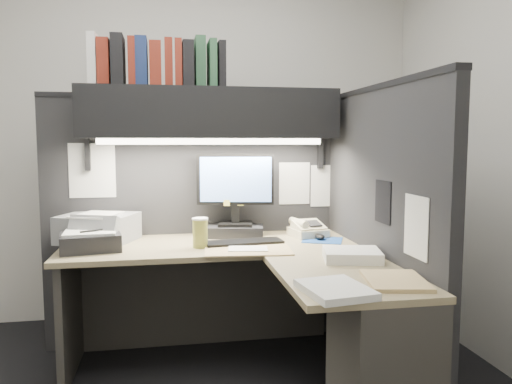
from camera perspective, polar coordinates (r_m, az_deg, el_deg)
wall_back at (r=3.84m, az=-8.11°, el=6.04°), size 3.50×0.04×2.70m
wall_front at (r=0.85m, az=-0.14°, el=7.25°), size 3.50×0.04×2.70m
partition_back at (r=3.32m, az=-7.07°, el=-3.44°), size 1.90×0.06×1.60m
partition_right at (r=2.81m, az=13.67°, el=-5.23°), size 0.06×1.50×1.60m
desk at (r=2.56m, az=3.43°, el=-14.44°), size 1.70×1.53×0.73m
overhead_shelf at (r=3.10m, az=-5.27°, el=8.92°), size 1.55×0.34×0.30m
task_light_tube at (r=2.96m, az=-5.00°, el=5.78°), size 1.32×0.04×0.04m
monitor at (r=3.15m, az=-2.37°, el=-1.35°), size 0.48×0.27×0.52m
keyboard at (r=2.93m, az=-1.38°, el=-5.80°), size 0.46×0.19×0.02m
mousepad at (r=3.07m, az=7.60°, el=-5.47°), size 0.30×0.29×0.00m
mouse at (r=3.08m, az=7.31°, el=-5.09°), size 0.06×0.09×0.03m
telephone at (r=3.19m, az=5.97°, el=-4.33°), size 0.24×0.25×0.08m
coffee_cup at (r=2.85m, az=-6.40°, el=-4.76°), size 0.10×0.10×0.16m
printer at (r=3.16m, az=-17.59°, el=-3.93°), size 0.51×0.47×0.16m
notebook_stack at (r=2.92m, az=-18.40°, el=-5.40°), size 0.36×0.31×0.10m
open_folder at (r=2.77m, az=-0.93°, el=-6.63°), size 0.50×0.35×0.01m
paper_stack_a at (r=2.59m, az=10.90°, el=-7.08°), size 0.33×0.29×0.05m
paper_stack_b at (r=2.04m, az=9.05°, el=-10.96°), size 0.28×0.33×0.03m
manila_stack at (r=2.24m, az=15.62°, el=-9.72°), size 0.30×0.35×0.02m
binder_row at (r=3.13m, az=-11.31°, el=14.16°), size 0.79×0.26×0.30m
pinned_papers at (r=2.97m, az=0.85°, el=0.47°), size 1.76×1.31×0.51m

